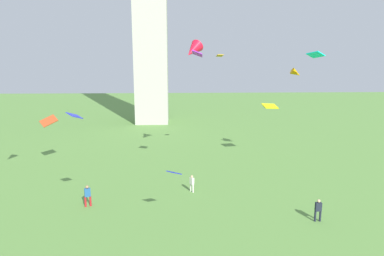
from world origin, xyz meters
The scene contains 12 objects.
person_0 centered at (1.92, 21.93, 0.90)m, with size 0.43×0.48×1.59m.
person_1 centered at (-6.82, 19.13, 1.03)m, with size 0.54×0.43×1.82m.
person_2 centered at (11.10, 15.61, 0.99)m, with size 0.54×0.27×1.74m.
kite_flying_1 centered at (5.51, 31.40, 12.43)m, with size 0.78×1.05×0.29m.
kite_flying_2 centered at (2.39, 29.92, 12.96)m, with size 2.68×2.83×2.30m.
kite_flying_4 centered at (2.46, 23.30, 12.49)m, with size 1.04×1.52×0.67m.
kite_flying_5 centered at (-13.51, 30.00, 5.35)m, with size 2.05×1.65×1.24m.
kite_flying_6 centered at (0.36, 14.98, 4.21)m, with size 1.11×1.16×0.42m.
kite_flying_7 centered at (11.45, 31.27, 6.68)m, with size 1.95×1.59×0.60m.
kite_flying_8 centered at (14.69, 26.96, 12.46)m, with size 1.62×1.83×0.72m.
kite_flying_9 centered at (-6.43, 15.69, 8.18)m, with size 1.05×1.25×0.57m.
kite_flying_10 centered at (13.88, 30.07, 10.50)m, with size 1.32×0.77×1.19m.
Camera 1 is at (0.56, -7.93, 11.90)m, focal length 32.15 mm.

